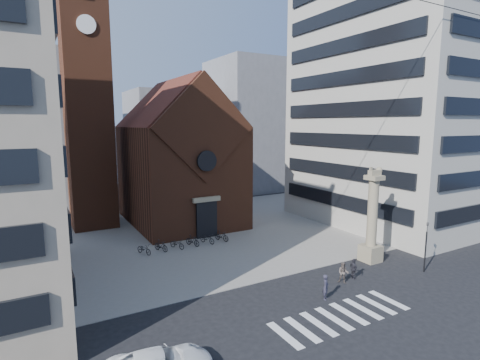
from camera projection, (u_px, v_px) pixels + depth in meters
name	position (u px, v px, depth m)	size (l,w,h in m)	color
ground	(305.00, 299.00, 26.68)	(120.00, 120.00, 0.00)	black
piazza	(199.00, 232.00, 43.02)	(46.00, 30.00, 0.05)	gray
zebra_crossing	(341.00, 316.00, 24.36)	(10.20, 3.20, 0.01)	white
church	(179.00, 159.00, 47.03)	(12.00, 16.65, 18.00)	brown
campanile	(87.00, 95.00, 43.54)	(5.50, 5.50, 31.20)	brown
building_right	(398.00, 94.00, 46.32)	(18.00, 22.00, 32.00)	#ABA89A
bg_block_mid	(171.00, 143.00, 66.98)	(14.00, 12.00, 18.00)	gray
bg_block_right	(256.00, 126.00, 71.75)	(16.00, 14.00, 24.00)	gray
lion_column	(372.00, 224.00, 33.62)	(1.63, 1.60, 8.68)	gray
traffic_light	(426.00, 246.00, 31.33)	(0.13, 0.16, 4.30)	black
pedestrian_0	(326.00, 287.00, 26.59)	(0.66, 0.44, 1.82)	#2C2A3B
pedestrian_1	(343.00, 273.00, 29.32)	(0.81, 0.63, 1.68)	#61544D
pedestrian_2	(354.00, 269.00, 30.12)	(0.98, 0.41, 1.67)	#292830
scooter_0	(144.00, 249.00, 35.74)	(0.67, 1.92, 1.01)	black
scooter_1	(161.00, 246.00, 36.54)	(0.52, 1.86, 1.12)	black
scooter_2	(177.00, 244.00, 37.36)	(0.67, 1.92, 1.01)	black
scooter_3	(193.00, 240.00, 38.16)	(0.52, 1.86, 1.12)	black
scooter_4	(207.00, 239.00, 38.97)	(0.67, 1.92, 1.01)	black
scooter_5	(222.00, 236.00, 39.77)	(0.52, 1.86, 1.12)	black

